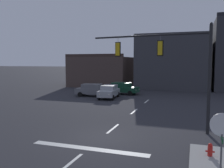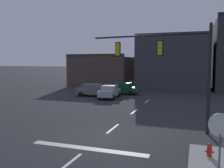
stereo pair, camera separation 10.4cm
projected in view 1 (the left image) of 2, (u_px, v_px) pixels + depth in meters
The scene contains 10 objects.
ground_plane at pixel (102, 137), 14.50m from camera, with size 400.00×400.00×0.00m, color #2B2B30.
stop_bar_paint at pixel (88, 148), 12.61m from camera, with size 6.40×0.50×0.01m, color silver.
lane_centreline at pixel (113, 129), 16.38m from camera, with size 0.16×26.40×0.01m.
signal_mast_near_side at pixel (171, 59), 15.84m from camera, with size 8.02×1.23×6.81m.
stop_sign at pixel (222, 134), 7.81m from camera, with size 0.76×0.64×2.83m.
car_lot_nearside at pixel (109, 91), 30.06m from camera, with size 2.20×4.56×1.61m.
car_lot_middle at pixel (122, 88), 33.76m from camera, with size 4.61×2.35×1.61m.
car_lot_farside at pixel (93, 90), 31.72m from camera, with size 4.60×2.33×1.61m.
fire_hydrant at pixel (210, 152), 11.22m from camera, with size 0.40×0.30×0.75m.
building_row at pixel (221, 63), 40.09m from camera, with size 45.78×13.88×11.43m.
Camera 1 is at (5.09, -13.22, 4.45)m, focal length 39.31 mm.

